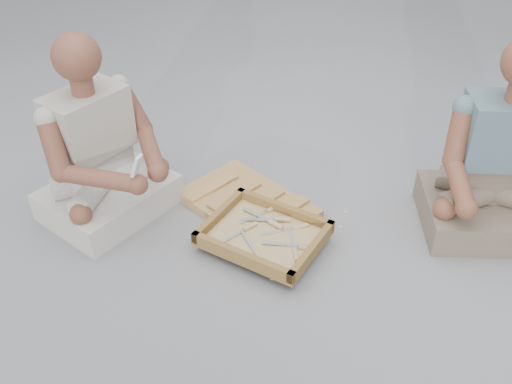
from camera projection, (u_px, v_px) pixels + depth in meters
The scene contains 28 objects.
ground at pixel (254, 277), 2.35m from camera, with size 60.00×60.00×0.00m, color gray.
carved_panel at pixel (248, 204), 2.71m from camera, with size 0.60×0.40×0.04m, color #AD7543.
tool_tray at pixel (264, 235), 2.47m from camera, with size 0.50×0.40×0.06m.
chisel_0 at pixel (246, 229), 2.49m from camera, with size 0.09×0.21×0.02m.
chisel_1 at pixel (257, 254), 2.36m from camera, with size 0.19×0.14×0.02m.
chisel_2 at pixel (278, 219), 2.53m from camera, with size 0.20×0.12×0.02m.
chisel_3 at pixel (301, 245), 2.40m from camera, with size 0.21×0.11×0.02m.
chisel_4 at pixel (302, 248), 2.39m from camera, with size 0.22×0.07×0.02m.
chisel_5 at pixel (270, 210), 2.60m from camera, with size 0.11×0.21×0.02m.
chisel_6 at pixel (295, 252), 2.37m from camera, with size 0.14×0.19×0.02m.
chisel_7 at pixel (296, 227), 2.50m from camera, with size 0.16×0.17×0.02m.
chisel_8 at pixel (272, 222), 2.51m from camera, with size 0.22×0.05×0.02m.
wood_chip_0 at pixel (272, 278), 2.34m from camera, with size 0.02×0.01×0.00m, color tan.
wood_chip_1 at pixel (202, 228), 2.59m from camera, with size 0.02×0.01×0.00m, color tan.
wood_chip_2 at pixel (215, 249), 2.48m from camera, with size 0.02×0.01×0.00m, color tan.
wood_chip_3 at pixel (234, 220), 2.64m from camera, with size 0.02×0.01×0.00m, color tan.
wood_chip_4 at pixel (214, 238), 2.54m from camera, with size 0.02×0.01×0.00m, color tan.
wood_chip_5 at pixel (292, 240), 2.53m from camera, with size 0.02×0.01×0.00m, color tan.
wood_chip_6 at pixel (272, 266), 2.40m from camera, with size 0.02×0.01×0.00m, color tan.
wood_chip_7 at pixel (341, 227), 2.60m from camera, with size 0.02×0.01×0.00m, color tan.
wood_chip_8 at pixel (223, 215), 2.67m from camera, with size 0.02×0.01×0.00m, color tan.
wood_chip_9 at pixel (220, 203), 2.75m from camera, with size 0.02×0.01×0.00m, color tan.
wood_chip_10 at pixel (346, 212), 2.69m from camera, with size 0.02×0.01×0.00m, color tan.
wood_chip_11 at pixel (198, 247), 2.49m from camera, with size 0.02×0.01×0.00m, color tan.
wood_chip_12 at pixel (272, 195), 2.80m from camera, with size 0.02×0.01×0.00m, color tan.
craftsman at pixel (101, 157), 2.54m from camera, with size 0.61×0.61×0.86m.
companion at pixel (499, 170), 2.45m from camera, with size 0.71×0.66×0.89m.
mobile_phone at pixel (137, 166), 2.28m from camera, with size 0.05×0.05×0.10m.
Camera 1 is at (0.84, -1.45, 1.68)m, focal length 40.00 mm.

